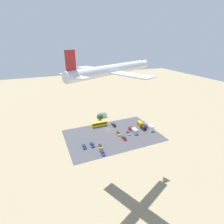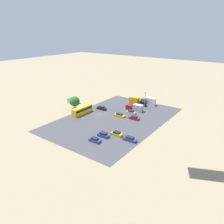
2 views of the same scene
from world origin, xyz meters
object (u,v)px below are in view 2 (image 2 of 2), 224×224
(parked_car_5, at_px, (120,115))
(parked_truck_2, at_px, (149,101))
(bus, at_px, (82,110))
(parked_car_3, at_px, (95,140))
(parked_car_1, at_px, (103,135))
(parked_car_0, at_px, (131,112))
(parked_car_6, at_px, (130,139))
(shed_building, at_px, (73,101))
(parked_car_4, at_px, (117,134))
(parked_truck_0, at_px, (136,108))
(parked_car_2, at_px, (134,118))
(parked_car_7, at_px, (102,108))
(parked_truck_1, at_px, (137,101))

(parked_car_5, height_order, parked_truck_2, parked_truck_2)
(bus, xyz_separation_m, parked_truck_2, (-28.43, 17.80, -0.10))
(bus, relative_size, parked_car_3, 2.54)
(parked_car_1, height_order, parked_car_3, parked_car_1)
(parked_car_0, height_order, parked_car_6, parked_car_0)
(shed_building, height_order, parked_car_0, shed_building)
(parked_car_4, distance_m, parked_truck_0, 26.47)
(parked_car_4, distance_m, parked_truck_2, 37.25)
(parked_car_2, height_order, parked_car_4, parked_car_4)
(parked_car_0, height_order, parked_car_7, parked_car_7)
(parked_car_7, distance_m, parked_truck_0, 15.52)
(parked_car_7, distance_m, parked_truck_2, 24.04)
(parked_car_6, bearing_deg, parked_car_3, 128.94)
(bus, height_order, parked_truck_0, bus)
(parked_car_4, bearing_deg, parked_car_6, -96.51)
(parked_car_4, bearing_deg, bus, 70.99)
(bus, distance_m, parked_car_1, 24.02)
(parked_car_3, xyz_separation_m, parked_truck_0, (-33.35, -4.09, 0.77))
(parked_truck_0, relative_size, parked_truck_1, 0.94)
(parked_car_6, xyz_separation_m, parked_truck_0, (-26.09, -13.07, 0.76))
(parked_truck_1, bearing_deg, parked_car_4, 18.57)
(parked_car_2, bearing_deg, parked_car_1, 178.09)
(parked_car_1, bearing_deg, parked_car_5, -162.50)
(parked_car_0, bearing_deg, shed_building, -81.44)
(parked_car_2, distance_m, parked_car_6, 18.71)
(parked_car_2, xyz_separation_m, parked_truck_1, (-17.20, -8.74, 0.99))
(parked_car_4, relative_size, parked_car_5, 0.88)
(parked_truck_1, bearing_deg, parked_car_2, 26.93)
(shed_building, distance_m, bus, 15.74)
(parked_car_1, relative_size, parked_car_6, 0.88)
(parked_car_0, bearing_deg, bus, -53.66)
(parked_car_1, bearing_deg, parked_car_2, 178.09)
(shed_building, relative_size, parked_car_6, 1.01)
(parked_car_7, bearing_deg, parked_truck_2, -36.55)
(parked_car_1, distance_m, parked_car_7, 27.20)
(bus, xyz_separation_m, parked_car_7, (-9.13, 3.50, -1.05))
(bus, height_order, parked_car_1, bus)
(parked_car_5, distance_m, parked_car_7, 11.81)
(parked_car_7, xyz_separation_m, parked_truck_2, (-19.29, 14.30, 0.95))
(shed_building, distance_m, parked_truck_0, 31.66)
(parked_car_7, bearing_deg, parked_car_5, -101.31)
(shed_building, relative_size, parked_truck_1, 0.56)
(parked_car_5, relative_size, parked_truck_1, 0.56)
(parked_car_2, relative_size, parked_car_6, 0.92)
(parked_car_0, distance_m, parked_car_7, 14.09)
(parked_car_5, height_order, parked_car_6, parked_car_6)
(shed_building, height_order, parked_car_7, shed_building)
(parked_car_2, distance_m, parked_truck_2, 20.95)
(parked_car_2, height_order, parked_car_3, parked_car_3)
(parked_car_3, height_order, parked_truck_1, parked_truck_1)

